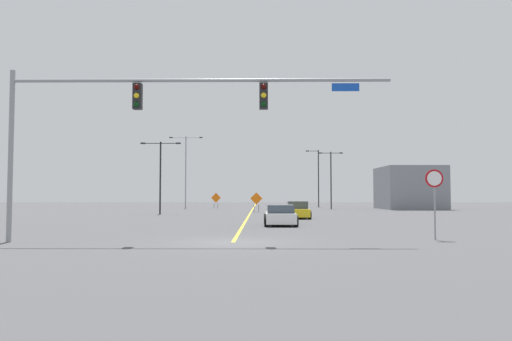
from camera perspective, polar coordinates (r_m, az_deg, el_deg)
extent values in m
plane|color=#444447|center=(19.40, -2.71, -8.42)|extent=(207.18, 207.18, 0.00)
cube|color=yellow|center=(76.86, -0.22, -4.26)|extent=(0.16, 115.10, 0.01)
cylinder|color=gray|center=(21.79, -26.84, 1.58)|extent=(0.20, 0.20, 6.90)
cylinder|color=gray|center=(19.97, -6.52, 10.46)|extent=(15.21, 0.14, 0.14)
cube|color=black|center=(20.30, -13.73, 8.44)|extent=(0.34, 0.32, 1.05)
sphere|color=#3A0503|center=(20.21, -13.84, 9.50)|extent=(0.22, 0.22, 0.22)
sphere|color=yellow|center=(20.13, -13.85, 8.53)|extent=(0.22, 0.22, 0.22)
sphere|color=black|center=(20.07, -13.86, 7.55)|extent=(0.22, 0.22, 0.22)
cube|color=black|center=(19.68, 0.90, 8.71)|extent=(0.34, 0.32, 1.05)
sphere|color=#3A0503|center=(19.59, 0.90, 9.82)|extent=(0.22, 0.22, 0.22)
sphere|color=yellow|center=(19.51, 0.90, 8.81)|extent=(0.22, 0.22, 0.22)
sphere|color=black|center=(19.44, 0.90, 7.80)|extent=(0.22, 0.22, 0.22)
cube|color=#1447B7|center=(20.04, 10.46, 9.59)|extent=(1.10, 0.03, 0.32)
cylinder|color=gray|center=(21.73, 20.25, -4.76)|extent=(0.07, 0.07, 2.19)
cylinder|color=#B20F14|center=(21.72, 20.18, -0.88)|extent=(0.76, 0.03, 0.76)
cylinder|color=white|center=(21.71, 20.20, -0.87)|extent=(0.61, 0.01, 0.61)
cylinder|color=gray|center=(67.80, -8.25, -0.21)|extent=(0.16, 0.16, 9.97)
cylinder|color=gray|center=(68.36, -9.08, 3.84)|extent=(2.08, 0.08, 0.08)
cube|color=#262628|center=(68.55, -9.95, 3.83)|extent=(0.44, 0.24, 0.14)
cylinder|color=gray|center=(68.04, -7.35, 3.86)|extent=(2.08, 0.08, 0.08)
cube|color=#262628|center=(67.91, -6.48, 3.87)|extent=(0.44, 0.24, 0.14)
cylinder|color=black|center=(47.97, -11.16, -0.85)|extent=(0.16, 0.16, 7.03)
cylinder|color=black|center=(48.38, -12.12, 3.14)|extent=(1.72, 0.08, 0.08)
cube|color=#262628|center=(48.58, -13.12, 3.12)|extent=(0.44, 0.24, 0.14)
cylinder|color=black|center=(48.03, -10.11, 3.16)|extent=(1.72, 0.08, 0.08)
cube|color=#262628|center=(47.88, -9.10, 3.17)|extent=(0.44, 0.24, 0.14)
cylinder|color=black|center=(64.59, 8.79, -1.16)|extent=(0.16, 0.16, 7.53)
cylinder|color=black|center=(64.70, 8.17, 2.04)|extent=(1.36, 0.08, 0.08)
cube|color=#262628|center=(64.61, 7.57, 2.04)|extent=(0.44, 0.24, 0.14)
cylinder|color=black|center=(64.89, 9.36, 2.04)|extent=(1.36, 0.08, 0.08)
cube|color=#262628|center=(65.00, 9.96, 2.03)|extent=(0.44, 0.24, 0.14)
cylinder|color=black|center=(73.53, 7.34, -0.95)|extent=(0.16, 0.16, 8.62)
cylinder|color=black|center=(73.70, 6.69, 2.28)|extent=(1.64, 0.08, 0.08)
cube|color=#262628|center=(73.62, 6.05, 2.29)|extent=(0.44, 0.24, 0.14)
cube|color=orange|center=(69.19, -4.72, -3.21)|extent=(1.40, 0.26, 1.41)
cylinder|color=black|center=(69.27, -4.94, -4.11)|extent=(0.05, 0.05, 0.72)
cylinder|color=black|center=(69.14, -4.50, -4.11)|extent=(0.05, 0.05, 0.72)
cube|color=orange|center=(52.87, 0.04, -3.30)|extent=(1.33, 0.12, 1.33)
cylinder|color=black|center=(52.90, -0.24, -4.47)|extent=(0.05, 0.05, 0.79)
cylinder|color=black|center=(52.87, 0.32, -4.47)|extent=(0.05, 0.05, 0.79)
cube|color=gold|center=(38.99, 4.84, -4.93)|extent=(1.75, 4.07, 0.61)
cube|color=#333D47|center=(38.77, 4.86, -4.05)|extent=(1.56, 1.88, 0.59)
cylinder|color=black|center=(40.48, 5.89, -5.06)|extent=(0.22, 0.64, 0.64)
cylinder|color=black|center=(40.35, 3.46, -5.07)|extent=(0.22, 0.64, 0.64)
cylinder|color=black|center=(37.66, 6.33, -5.22)|extent=(0.22, 0.64, 0.64)
cylinder|color=black|center=(37.52, 3.71, -5.24)|extent=(0.22, 0.64, 0.64)
cube|color=white|center=(30.26, 2.85, -5.54)|extent=(1.78, 4.46, 0.61)
cube|color=#333D47|center=(30.01, 2.87, -4.51)|extent=(1.60, 2.43, 0.49)
cylinder|color=black|center=(31.87, 4.34, -5.66)|extent=(0.22, 0.64, 0.64)
cylinder|color=black|center=(31.80, 1.14, -5.67)|extent=(0.22, 0.64, 0.64)
cylinder|color=black|center=(28.76, 4.75, -5.96)|extent=(0.22, 0.64, 0.64)
cylinder|color=black|center=(28.68, 1.20, -5.98)|extent=(0.22, 0.64, 0.64)
cube|color=gray|center=(67.43, 17.54, -1.97)|extent=(7.43, 8.96, 5.56)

